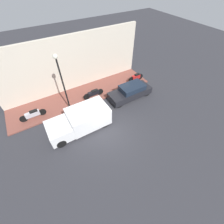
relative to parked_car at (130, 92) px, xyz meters
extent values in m
plane|color=#2D2D33|center=(-2.65, 3.85, -0.65)|extent=(60.00, 60.00, 0.00)
cube|color=brown|center=(2.55, 3.85, -0.59)|extent=(3.09, 14.00, 0.12)
cube|color=beige|center=(4.25, 3.85, 1.98)|extent=(0.30, 14.00, 5.25)
cube|color=black|center=(0.00, 0.05, -0.14)|extent=(1.62, 4.21, 0.66)
cube|color=#192333|center=(0.00, -0.16, 0.44)|extent=(1.42, 2.32, 0.49)
cylinder|color=black|center=(-0.69, 1.67, -0.31)|extent=(0.20, 0.67, 0.67)
cylinder|color=black|center=(0.69, 1.67, -0.31)|extent=(0.20, 0.67, 0.67)
cylinder|color=black|center=(-0.69, -1.57, -0.31)|extent=(0.20, 0.67, 0.67)
cylinder|color=black|center=(0.69, -1.57, -0.31)|extent=(0.20, 0.67, 0.67)
cube|color=white|center=(-1.07, 4.89, 0.29)|extent=(2.09, 3.09, 1.48)
cube|color=white|center=(-1.07, 7.27, 0.06)|extent=(1.98, 1.67, 1.04)
cube|color=#192333|center=(-1.07, 7.52, 0.35)|extent=(1.77, 0.92, 0.42)
cylinder|color=black|center=(-1.98, 7.51, -0.30)|extent=(0.22, 0.70, 0.70)
cylinder|color=black|center=(-0.15, 7.51, -0.30)|extent=(0.22, 0.70, 0.70)
cylinder|color=black|center=(-1.98, 3.94, -0.30)|extent=(0.22, 0.70, 0.70)
cylinder|color=black|center=(-0.15, 3.94, -0.30)|extent=(0.22, 0.70, 0.70)
cube|color=#B7B7BF|center=(1.84, 8.68, -0.06)|extent=(0.30, 1.13, 0.41)
cube|color=black|center=(1.84, 8.53, 0.21)|extent=(0.27, 0.62, 0.12)
cylinder|color=black|center=(1.84, 9.44, -0.22)|extent=(0.10, 0.61, 0.61)
cylinder|color=black|center=(1.84, 7.93, -0.22)|extent=(0.10, 0.61, 0.61)
cube|color=#B21E1E|center=(1.79, -2.03, -0.03)|extent=(0.30, 0.99, 0.42)
cube|color=black|center=(1.79, -2.17, 0.24)|extent=(0.27, 0.54, 0.12)
cylinder|color=black|center=(1.79, -1.44, -0.19)|extent=(0.10, 0.67, 0.67)
cylinder|color=black|center=(1.79, -2.63, -0.19)|extent=(0.10, 0.67, 0.67)
cube|color=black|center=(1.73, 3.11, -0.08)|extent=(0.30, 1.11, 0.37)
cube|color=black|center=(1.73, 2.96, 0.17)|extent=(0.27, 0.60, 0.12)
cylinder|color=black|center=(1.73, 3.83, -0.21)|extent=(0.10, 0.63, 0.63)
cylinder|color=black|center=(1.73, 2.39, -0.21)|extent=(0.10, 0.63, 0.63)
cylinder|color=black|center=(1.43, 5.67, 1.86)|extent=(0.12, 0.12, 4.78)
sphere|color=silver|center=(1.43, 5.67, 4.36)|extent=(0.35, 0.35, 0.35)
camera|label=1|loc=(-8.83, 7.36, 9.05)|focal=24.00mm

